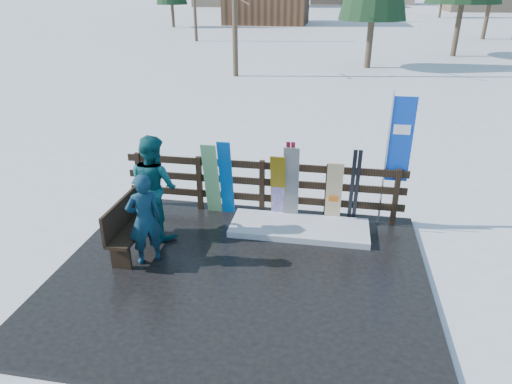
% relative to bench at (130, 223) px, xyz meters
% --- Properties ---
extents(ground, '(700.00, 700.00, 0.00)m').
position_rel_bench_xyz_m(ground, '(2.03, -0.42, -0.60)').
color(ground, white).
rests_on(ground, ground).
extents(deck, '(6.00, 5.00, 0.08)m').
position_rel_bench_xyz_m(deck, '(2.03, -0.42, -0.56)').
color(deck, black).
rests_on(deck, ground).
extents(fence, '(5.60, 0.10, 1.15)m').
position_rel_bench_xyz_m(fence, '(2.03, 1.78, 0.14)').
color(fence, black).
rests_on(fence, deck).
extents(snow_patch, '(2.61, 1.00, 0.12)m').
position_rel_bench_xyz_m(snow_patch, '(2.85, 1.18, -0.46)').
color(snow_patch, white).
rests_on(snow_patch, deck).
extents(bench, '(0.40, 1.50, 0.97)m').
position_rel_bench_xyz_m(bench, '(0.00, 0.00, 0.00)').
color(bench, black).
rests_on(bench, deck).
extents(snowboard_0, '(0.26, 0.35, 1.62)m').
position_rel_bench_xyz_m(snowboard_0, '(1.35, 1.56, 0.29)').
color(snowboard_0, blue).
rests_on(snowboard_0, deck).
extents(snowboard_1, '(0.30, 0.36, 1.55)m').
position_rel_bench_xyz_m(snowboard_1, '(1.05, 1.56, 0.26)').
color(snowboard_1, silver).
rests_on(snowboard_1, deck).
extents(snowboard_2, '(0.29, 0.36, 1.40)m').
position_rel_bench_xyz_m(snowboard_2, '(2.38, 1.56, 0.18)').
color(snowboard_2, yellow).
rests_on(snowboard_2, deck).
extents(snowboard_3, '(0.26, 0.28, 1.39)m').
position_rel_bench_xyz_m(snowboard_3, '(2.38, 1.56, 0.18)').
color(snowboard_3, white).
rests_on(snowboard_3, deck).
extents(snowboard_4, '(0.30, 0.22, 1.56)m').
position_rel_bench_xyz_m(snowboard_4, '(2.63, 1.56, 0.26)').
color(snowboard_4, black).
rests_on(snowboard_4, deck).
extents(snowboard_5, '(0.30, 0.34, 1.33)m').
position_rel_bench_xyz_m(snowboard_5, '(3.45, 1.56, 0.15)').
color(snowboard_5, white).
rests_on(snowboard_5, deck).
extents(ski_pair_a, '(0.17, 0.26, 1.65)m').
position_rel_bench_xyz_m(ski_pair_a, '(2.60, 1.63, 0.31)').
color(ski_pair_a, maroon).
rests_on(ski_pair_a, deck).
extents(ski_pair_b, '(0.17, 0.29, 1.58)m').
position_rel_bench_xyz_m(ski_pair_b, '(3.83, 1.63, 0.27)').
color(ski_pair_b, black).
rests_on(ski_pair_b, deck).
extents(rental_flag, '(0.45, 0.04, 2.60)m').
position_rel_bench_xyz_m(rental_flag, '(4.53, 1.83, 1.09)').
color(rental_flag, silver).
rests_on(rental_flag, deck).
extents(person_front, '(0.69, 0.65, 1.59)m').
position_rel_bench_xyz_m(person_front, '(0.42, -0.31, 0.28)').
color(person_front, '#103F4F').
rests_on(person_front, deck).
extents(person_back, '(1.17, 1.09, 1.92)m').
position_rel_bench_xyz_m(person_back, '(0.23, 0.63, 0.44)').
color(person_back, '#105056').
rests_on(person_back, deck).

